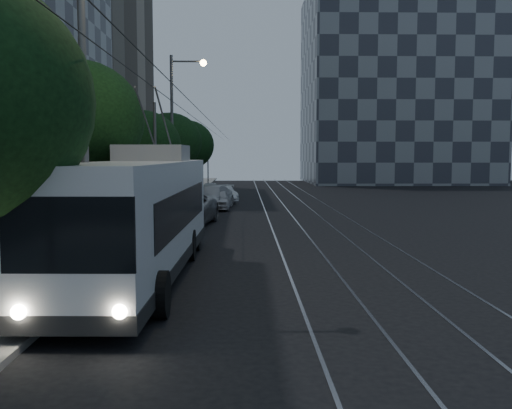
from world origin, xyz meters
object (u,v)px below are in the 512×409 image
Objects in this scene: car_white_d at (210,190)px; pickup_silver at (182,209)px; car_white_b at (211,197)px; car_white_c at (222,194)px; trolleybus at (137,216)px; streetlamp_far at (178,116)px; car_white_a at (218,200)px; streetlamp_near at (99,33)px.

pickup_silver is at bearing -93.26° from car_white_d.
pickup_silver is 1.14× the size of car_white_b.
car_white_b is 5.03m from car_white_c.
trolleybus is 20.85m from car_white_b.
streetlamp_far is at bearing 167.55° from car_white_b.
pickup_silver is 14.16m from car_white_c.
trolleybus is at bearing -112.40° from car_white_c.
car_white_c is 5.15m from car_white_d.
car_white_a is 0.95× the size of car_white_c.
car_white_a is at bearing -86.40° from car_white_d.
car_white_b reaches higher than car_white_a.
car_white_d is at bearing 96.51° from car_white_a.
pickup_silver is 1.60× the size of car_white_a.
trolleybus is 2.46× the size of car_white_b.
car_white_a is 0.71× the size of car_white_b.
pickup_silver is at bearing -82.69° from streetlamp_far.
pickup_silver is 19.12m from car_white_d.
car_white_c is at bearing 55.67° from streetlamp_far.
car_white_d is at bearing 90.93° from trolleybus.
car_white_c is 7.19m from streetlamp_far.
car_white_d is at bearing 83.27° from car_white_c.
car_white_c reaches higher than car_white_a.
car_white_b is at bearing 85.92° from streetlamp_near.
streetlamp_near reaches higher than pickup_silver.
car_white_d is at bearing 80.09° from streetlamp_far.
car_white_c is 0.36× the size of streetlamp_near.
car_white_c is (1.38, 14.09, -0.18)m from pickup_silver.
streetlamp_far reaches higher than car_white_a.
car_white_c is 27.72m from streetlamp_near.
trolleybus is 5.04m from streetlamp_near.
streetlamp_far reaches higher than car_white_c.
pickup_silver is 14.16m from streetlamp_near.
car_white_d is 0.37× the size of streetlamp_far.
trolleybus is at bearing -93.51° from car_white_a.
car_white_d is (0.26, 19.11, -0.20)m from pickup_silver.
car_white_c reaches higher than car_white_d.
car_white_c is (1.40, 25.81, -1.12)m from trolleybus.
car_white_a is at bearing -31.33° from car_white_b.
pickup_silver is at bearing 86.95° from streetlamp_near.
trolleybus reaches higher than pickup_silver.
car_white_d is (0.28, 30.84, -1.14)m from trolleybus.
car_white_b is 1.33× the size of car_white_c.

